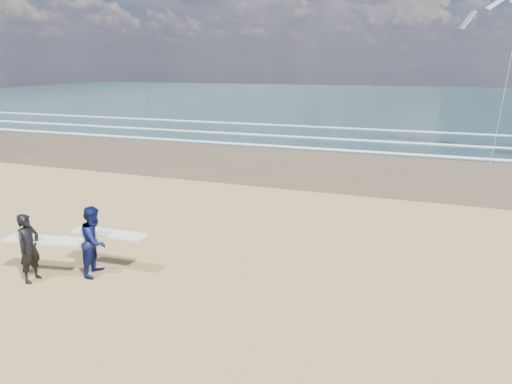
% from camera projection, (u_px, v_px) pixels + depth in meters
% --- Properties ---
extents(ocean, '(220.00, 100.00, 0.02)m').
position_uv_depth(ocean, '(501.00, 102.00, 70.23)').
color(ocean, '#193437').
rests_on(ocean, ground).
extents(surfer_near, '(2.26, 1.16, 1.91)m').
position_uv_depth(surfer_near, '(31.00, 247.00, 12.20)').
color(surfer_near, black).
rests_on(surfer_near, ground).
extents(surfer_far, '(2.22, 1.19, 1.97)m').
position_uv_depth(surfer_far, '(96.00, 240.00, 12.62)').
color(surfer_far, '#0C1143').
rests_on(surfer_far, ground).
extents(kite_1, '(6.09, 4.77, 10.65)m').
position_uv_depth(kite_1, '(511.00, 59.00, 27.21)').
color(kite_1, slate).
rests_on(kite_1, ground).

